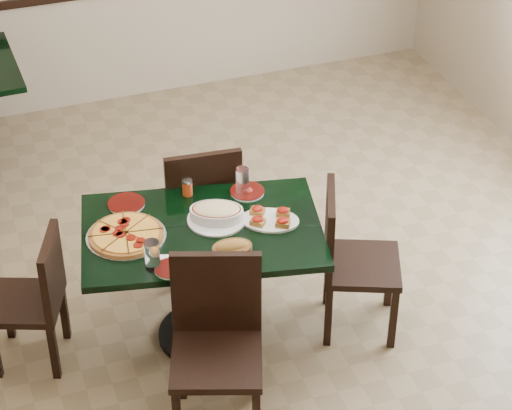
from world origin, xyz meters
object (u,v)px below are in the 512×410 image
object	(u,v)px
chair_right	(348,255)
pepperoni_pizza	(126,235)
bruschetta_platter	(270,218)
chair_left	(37,294)
bread_basket	(232,249)
chair_far	(201,204)
lasagna_casserole	(217,213)
main_table	(203,256)
chair_near	(217,335)

from	to	relation	value
chair_right	pepperoni_pizza	xyz separation A→B (m)	(-1.16, 0.22, 0.27)
pepperoni_pizza	bruschetta_platter	size ratio (longest dim) A/B	1.11
chair_left	bread_basket	bearing A→B (deg)	87.48
pepperoni_pizza	bread_basket	size ratio (longest dim) A/B	1.94
chair_far	chair_right	distance (m)	0.93
pepperoni_pizza	bread_basket	distance (m)	0.57
lasagna_casserole	bruschetta_platter	bearing A→B (deg)	0.39
bread_basket	bruschetta_platter	xyz separation A→B (m)	(0.28, 0.21, -0.02)
bread_basket	chair_right	bearing A→B (deg)	12.79
lasagna_casserole	bread_basket	bearing A→B (deg)	-70.74
chair_right	lasagna_casserole	distance (m)	0.77
pepperoni_pizza	lasagna_casserole	bearing A→B (deg)	-1.24
bread_basket	bruschetta_platter	distance (m)	0.35
chair_left	lasagna_casserole	xyz separation A→B (m)	(0.97, -0.09, 0.35)
main_table	pepperoni_pizza	size ratio (longest dim) A/B	3.34
chair_right	bread_basket	world-z (taller)	chair_right
chair_far	chair_left	world-z (taller)	chair_far
bruschetta_platter	chair_left	bearing A→B (deg)	-161.44
chair_right	chair_left	bearing A→B (deg)	102.10
chair_near	pepperoni_pizza	xyz separation A→B (m)	(-0.28, 0.63, 0.24)
chair_near	lasagna_casserole	bearing A→B (deg)	90.90
chair_left	pepperoni_pizza	distance (m)	0.59
chair_near	chair_right	world-z (taller)	chair_near
chair_right	main_table	bearing A→B (deg)	100.40
main_table	chair_right	world-z (taller)	chair_right
lasagna_casserole	chair_near	bearing A→B (deg)	-85.55
chair_near	chair_far	bearing A→B (deg)	96.01
chair_near	lasagna_casserole	xyz separation A→B (m)	(0.20, 0.62, 0.27)
chair_left	lasagna_casserole	world-z (taller)	lasagna_casserole
chair_right	bruschetta_platter	xyz separation A→B (m)	(-0.42, 0.10, 0.28)
main_table	lasagna_casserole	world-z (taller)	lasagna_casserole
chair_far	chair_near	xyz separation A→B (m)	(-0.25, -1.09, 0.01)
chair_right	bread_basket	xyz separation A→B (m)	(-0.70, -0.11, 0.29)
pepperoni_pizza	bruschetta_platter	xyz separation A→B (m)	(0.75, -0.12, 0.01)
chair_far	chair_left	bearing A→B (deg)	25.91
main_table	bread_basket	xyz separation A→B (m)	(0.08, -0.27, 0.22)
main_table	chair_left	bearing A→B (deg)	-177.17
chair_far	lasagna_casserole	bearing A→B (deg)	88.92
lasagna_casserole	bruschetta_platter	distance (m)	0.28
main_table	chair_near	bearing A→B (deg)	-88.96
chair_left	bread_basket	xyz separation A→B (m)	(0.95, -0.40, 0.35)
chair_left	bruschetta_platter	bearing A→B (deg)	101.52
chair_far	lasagna_casserole	xyz separation A→B (m)	(-0.05, -0.48, 0.27)
chair_left	bruschetta_platter	xyz separation A→B (m)	(1.23, -0.19, 0.33)
chair_near	chair_left	bearing A→B (deg)	156.48
chair_far	chair_right	xyz separation A→B (m)	(0.63, -0.69, -0.03)
chair_near	bread_basket	size ratio (longest dim) A/B	4.43
chair_right	chair_left	xyz separation A→B (m)	(-1.65, 0.30, -0.05)
main_table	chair_left	size ratio (longest dim) A/B	1.73
pepperoni_pizza	main_table	bearing A→B (deg)	-8.19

